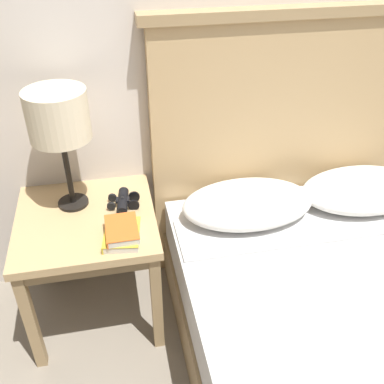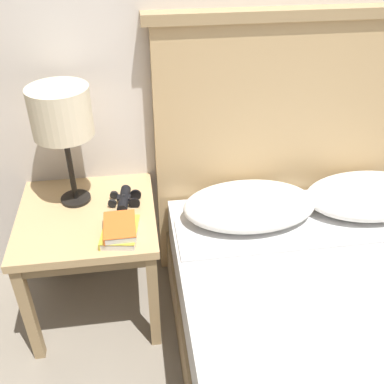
{
  "view_description": "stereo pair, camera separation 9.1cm",
  "coord_description": "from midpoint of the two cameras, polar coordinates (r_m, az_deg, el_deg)",
  "views": [
    {
      "loc": [
        -0.58,
        -0.9,
        1.7
      ],
      "look_at": [
        -0.27,
        0.61,
        0.66
      ],
      "focal_mm": 42.0,
      "sensor_mm": 36.0,
      "label": 1
    },
    {
      "loc": [
        -0.49,
        -0.92,
        1.7
      ],
      "look_at": [
        -0.27,
        0.61,
        0.66
      ],
      "focal_mm": 42.0,
      "sensor_mm": 36.0,
      "label": 2
    }
  ],
  "objects": [
    {
      "name": "bed",
      "position": [
        1.93,
        18.61,
        -16.0
      ],
      "size": [
        1.42,
        1.86,
        1.31
      ],
      "color": "olive",
      "rests_on": "ground_plane"
    },
    {
      "name": "wall_back",
      "position": [
        2.0,
        4.49,
        22.37
      ],
      "size": [
        8.0,
        0.06,
        2.6
      ],
      "color": "silver",
      "rests_on": "ground_plane"
    },
    {
      "name": "book_stacked_on_top",
      "position": [
        1.78,
        -10.44,
        -4.72
      ],
      "size": [
        0.13,
        0.18,
        0.03
      ],
      "color": "silver",
      "rests_on": "book_on_nightstand"
    },
    {
      "name": "book_on_nightstand",
      "position": [
        1.8,
        -10.38,
        -5.39
      ],
      "size": [
        0.17,
        0.21,
        0.03
      ],
      "color": "silver",
      "rests_on": "nightstand"
    },
    {
      "name": "nightstand",
      "position": [
        1.99,
        -14.42,
        -4.85
      ],
      "size": [
        0.58,
        0.58,
        0.56
      ],
      "color": "tan",
      "rests_on": "ground_plane"
    },
    {
      "name": "binoculars_pair",
      "position": [
        1.97,
        -10.04,
        -1.18
      ],
      "size": [
        0.15,
        0.16,
        0.05
      ],
      "color": "black",
      "rests_on": "nightstand"
    },
    {
      "name": "table_lamp",
      "position": [
        1.84,
        -18.03,
        8.93
      ],
      "size": [
        0.24,
        0.24,
        0.52
      ],
      "color": "black",
      "rests_on": "nightstand"
    }
  ]
}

